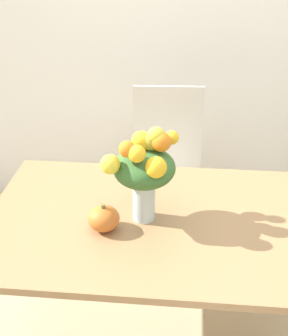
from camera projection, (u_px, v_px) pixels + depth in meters
name	position (u px, v px, depth m)	size (l,w,h in m)	color
wall_back	(173.00, 5.00, 2.76)	(8.00, 0.06, 2.70)	white
dining_table	(155.00, 237.00, 1.95)	(1.39, 0.90, 0.73)	#9E754C
flower_vase	(144.00, 168.00, 1.80)	(0.28, 0.26, 0.40)	silver
pumpkin	(104.00, 218.00, 1.82)	(0.12, 0.12, 0.11)	orange
dining_chair_near_window	(167.00, 174.00, 2.71)	(0.44, 0.44, 0.98)	silver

